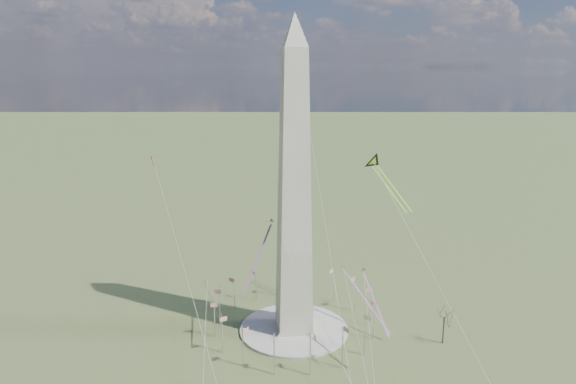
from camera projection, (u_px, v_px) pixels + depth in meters
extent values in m
plane|color=#4B6532|center=(294.00, 330.00, 170.82)|extent=(2000.00, 2000.00, 0.00)
cylinder|color=beige|center=(294.00, 329.00, 170.72)|extent=(36.00, 36.00, 0.80)
pyramid|color=beige|center=(295.00, 29.00, 148.12)|extent=(9.90, 9.90, 10.00)
cylinder|color=silver|center=(369.00, 306.00, 173.44)|extent=(0.36, 0.36, 13.00)
cube|color=red|center=(369.00, 290.00, 173.43)|extent=(2.40, 0.08, 1.50)
cylinder|color=silver|center=(355.00, 294.00, 182.66)|extent=(0.36, 0.36, 13.00)
cube|color=red|center=(353.00, 279.00, 182.47)|extent=(2.25, 0.99, 1.50)
cylinder|color=silver|center=(334.00, 286.00, 189.84)|extent=(0.36, 0.36, 13.00)
cube|color=red|center=(331.00, 271.00, 189.32)|extent=(1.75, 1.75, 1.50)
cylinder|color=silver|center=(309.00, 281.00, 193.89)|extent=(0.36, 0.36, 13.00)
cube|color=red|center=(305.00, 268.00, 192.92)|extent=(0.99, 2.25, 1.50)
cylinder|color=silver|center=(282.00, 281.00, 194.19)|extent=(0.36, 0.36, 13.00)
cube|color=red|center=(278.00, 268.00, 192.73)|extent=(0.08, 2.40, 1.50)
cylinder|color=silver|center=(256.00, 285.00, 190.70)|extent=(0.36, 0.36, 13.00)
cube|color=red|center=(253.00, 272.00, 188.78)|extent=(0.99, 2.25, 1.50)
cylinder|color=silver|center=(235.00, 293.00, 183.95)|extent=(0.36, 0.36, 13.00)
cube|color=red|center=(232.00, 280.00, 181.67)|extent=(1.75, 1.75, 1.50)
cylinder|color=silver|center=(220.00, 304.00, 174.97)|extent=(0.36, 0.36, 13.00)
cube|color=red|center=(218.00, 291.00, 172.48)|extent=(2.25, 0.99, 1.50)
cylinder|color=silver|center=(215.00, 318.00, 165.12)|extent=(0.36, 0.36, 13.00)
cube|color=red|center=(214.00, 305.00, 162.62)|extent=(2.40, 0.08, 1.50)
cylinder|color=silver|center=(222.00, 333.00, 155.90)|extent=(0.36, 0.36, 13.00)
cube|color=red|center=(223.00, 319.00, 153.57)|extent=(2.25, 0.99, 1.50)
cylinder|color=silver|center=(243.00, 346.00, 148.72)|extent=(0.36, 0.36, 13.00)
cube|color=red|center=(246.00, 331.00, 146.73)|extent=(1.75, 1.75, 1.50)
cylinder|color=silver|center=(274.00, 354.00, 144.67)|extent=(0.36, 0.36, 13.00)
cube|color=red|center=(279.00, 337.00, 143.13)|extent=(0.99, 2.25, 1.50)
cylinder|color=silver|center=(310.00, 354.00, 144.36)|extent=(0.36, 0.36, 13.00)
cube|color=red|center=(315.00, 337.00, 143.32)|extent=(0.08, 2.40, 1.50)
cylinder|color=silver|center=(342.00, 348.00, 147.85)|extent=(0.36, 0.36, 13.00)
cube|color=red|center=(346.00, 330.00, 147.27)|extent=(0.99, 2.25, 1.50)
cylinder|color=silver|center=(365.00, 335.00, 154.60)|extent=(0.36, 0.36, 13.00)
cube|color=red|center=(367.00, 318.00, 154.38)|extent=(1.75, 1.75, 1.50)
cylinder|color=silver|center=(373.00, 321.00, 163.59)|extent=(0.36, 0.36, 13.00)
cube|color=red|center=(374.00, 304.00, 163.56)|extent=(2.25, 0.99, 1.50)
cylinder|color=#423228|center=(443.00, 330.00, 161.63)|extent=(0.44, 0.44, 9.04)
cube|color=#FFE80D|center=(394.00, 188.00, 170.45)|extent=(6.92, 16.64, 12.42)
cube|color=#FFE80D|center=(389.00, 189.00, 169.31)|extent=(6.92, 16.64, 12.42)
cube|color=navy|center=(207.00, 279.00, 167.96)|extent=(2.41, 3.27, 2.48)
cube|color=#FE282A|center=(208.00, 291.00, 168.93)|extent=(2.72, 2.02, 8.56)
cube|color=#FE282A|center=(376.00, 304.00, 148.56)|extent=(2.38, 18.33, 11.50)
cube|color=#FE282A|center=(258.00, 257.00, 157.11)|extent=(11.37, 20.49, 14.36)
cube|color=#FE282A|center=(366.00, 301.00, 169.92)|extent=(10.44, 20.39, 14.05)
cube|color=red|center=(152.00, 157.00, 191.15)|extent=(1.55, 2.28, 1.75)
cube|color=red|center=(153.00, 162.00, 191.60)|extent=(1.14, 1.33, 4.02)
cube|color=silver|center=(306.00, 103.00, 205.06)|extent=(1.18, 1.81, 1.46)
cube|color=silver|center=(306.00, 107.00, 205.43)|extent=(0.84, 1.21, 3.33)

